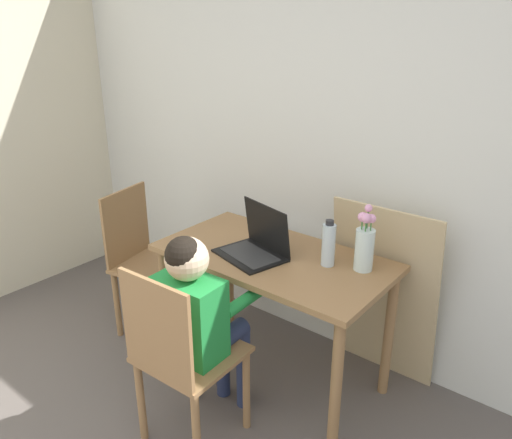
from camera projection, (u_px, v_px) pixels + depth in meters
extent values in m
cube|color=silver|center=(366.00, 139.00, 2.54)|extent=(6.40, 0.05, 2.50)
cube|color=olive|center=(273.00, 257.00, 2.48)|extent=(1.16, 0.62, 0.03)
cylinder|color=olive|center=(166.00, 307.00, 2.73)|extent=(0.05, 0.05, 0.70)
cylinder|color=olive|center=(336.00, 390.00, 2.11)|extent=(0.05, 0.05, 0.70)
cylinder|color=olive|center=(229.00, 273.00, 3.11)|extent=(0.05, 0.05, 0.70)
cylinder|color=olive|center=(389.00, 334.00, 2.49)|extent=(0.05, 0.05, 0.70)
cube|color=olive|center=(192.00, 354.00, 2.20)|extent=(0.41, 0.41, 0.02)
cube|color=olive|center=(156.00, 330.00, 1.97)|extent=(0.38, 0.03, 0.44)
cylinder|color=olive|center=(246.00, 390.00, 2.32)|extent=(0.04, 0.04, 0.43)
cylinder|color=olive|center=(193.00, 362.00, 2.50)|extent=(0.04, 0.04, 0.43)
cylinder|color=olive|center=(196.00, 435.00, 2.06)|extent=(0.04, 0.04, 0.43)
cylinder|color=olive|center=(141.00, 400.00, 2.25)|extent=(0.04, 0.04, 0.43)
cube|color=olive|center=(154.00, 265.00, 3.00)|extent=(0.47, 0.47, 0.02)
cube|color=olive|center=(126.00, 225.00, 3.00)|extent=(0.09, 0.38, 0.44)
cylinder|color=olive|center=(163.00, 318.00, 2.88)|extent=(0.04, 0.04, 0.43)
cylinder|color=olive|center=(195.00, 292.00, 3.16)|extent=(0.04, 0.04, 0.43)
cylinder|color=olive|center=(117.00, 304.00, 3.02)|extent=(0.04, 0.04, 0.43)
cylinder|color=olive|center=(152.00, 280.00, 3.30)|extent=(0.04, 0.04, 0.43)
cube|color=#1E8438|center=(190.00, 317.00, 2.13)|extent=(0.30, 0.19, 0.36)
sphere|color=beige|center=(187.00, 259.00, 2.03)|extent=(0.18, 0.18, 0.18)
sphere|color=black|center=(184.00, 255.00, 2.01)|extent=(0.16, 0.16, 0.16)
cylinder|color=navy|center=(224.00, 340.00, 2.26)|extent=(0.10, 0.28, 0.09)
cylinder|color=navy|center=(202.00, 330.00, 2.33)|extent=(0.10, 0.28, 0.09)
cylinder|color=navy|center=(243.00, 367.00, 2.45)|extent=(0.07, 0.07, 0.45)
cylinder|color=navy|center=(223.00, 357.00, 2.52)|extent=(0.07, 0.07, 0.45)
cylinder|color=#1E8438|center=(243.00, 302.00, 2.21)|extent=(0.07, 0.24, 0.06)
cylinder|color=#1E8438|center=(201.00, 285.00, 2.35)|extent=(0.07, 0.24, 0.06)
cube|color=black|center=(250.00, 255.00, 2.45)|extent=(0.38, 0.32, 0.01)
cube|color=#2D2D2D|center=(250.00, 254.00, 2.45)|extent=(0.32, 0.24, 0.00)
cube|color=black|center=(267.00, 227.00, 2.47)|extent=(0.33, 0.12, 0.24)
cube|color=black|center=(267.00, 227.00, 2.47)|extent=(0.30, 0.10, 0.21)
cylinder|color=silver|center=(364.00, 250.00, 2.29)|extent=(0.09, 0.09, 0.20)
cylinder|color=#3D7A38|center=(370.00, 241.00, 2.26)|extent=(0.01, 0.01, 0.22)
sphere|color=#EA9EC6|center=(372.00, 219.00, 2.22)|extent=(0.04, 0.04, 0.04)
cylinder|color=#3D7A38|center=(366.00, 234.00, 2.28)|extent=(0.01, 0.01, 0.26)
sphere|color=#EA9EC6|center=(369.00, 208.00, 2.23)|extent=(0.04, 0.04, 0.04)
cylinder|color=#3D7A38|center=(361.00, 239.00, 2.28)|extent=(0.01, 0.01, 0.22)
sphere|color=#EA9EC6|center=(363.00, 217.00, 2.24)|extent=(0.04, 0.04, 0.04)
cylinder|color=#3D7A38|center=(364.00, 241.00, 2.25)|extent=(0.01, 0.01, 0.22)
sphere|color=#EA9EC6|center=(366.00, 218.00, 2.21)|extent=(0.05, 0.05, 0.05)
cylinder|color=silver|center=(329.00, 245.00, 2.33)|extent=(0.06, 0.06, 0.20)
cylinder|color=#262628|center=(330.00, 223.00, 2.29)|extent=(0.04, 0.04, 0.02)
cube|color=tan|center=(383.00, 294.00, 2.59)|extent=(0.57, 0.15, 0.98)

